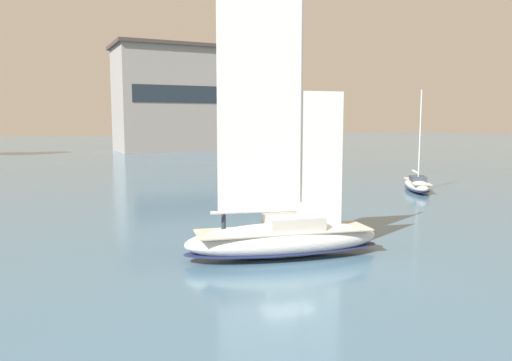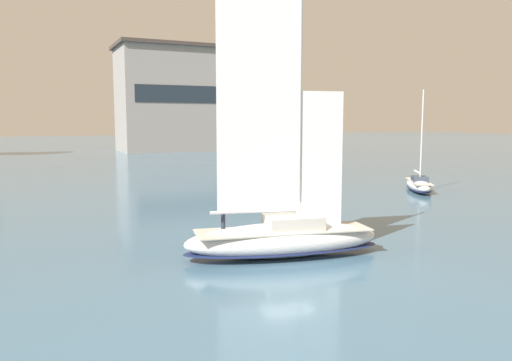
% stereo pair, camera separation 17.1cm
% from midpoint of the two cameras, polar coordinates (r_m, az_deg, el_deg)
% --- Properties ---
extents(ground_plane, '(400.00, 400.00, 0.00)m').
position_cam_midpoint_polar(ground_plane, '(23.55, 3.33, -8.63)').
color(ground_plane, '#42667F').
extents(waterfront_building, '(34.83, 14.58, 21.55)m').
position_cam_midpoint_polar(waterfront_building, '(108.42, -6.39, 9.22)').
color(waterfront_building, gray).
rests_on(waterfront_building, ground).
extents(sailboat_main, '(9.65, 4.32, 12.81)m').
position_cam_midpoint_polar(sailboat_main, '(23.30, 3.37, -6.20)').
color(sailboat_main, silver).
rests_on(sailboat_main, ground).
extents(sailboat_moored_mid_channel, '(5.04, 6.45, 8.95)m').
position_cam_midpoint_polar(sailboat_moored_mid_channel, '(47.01, 18.21, -0.41)').
color(sailboat_moored_mid_channel, silver).
rests_on(sailboat_moored_mid_channel, ground).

